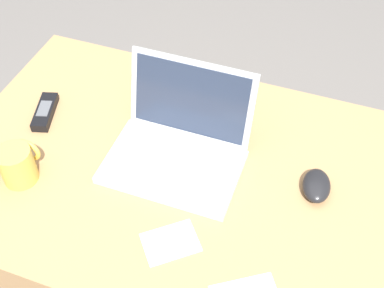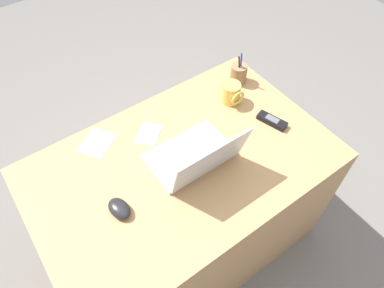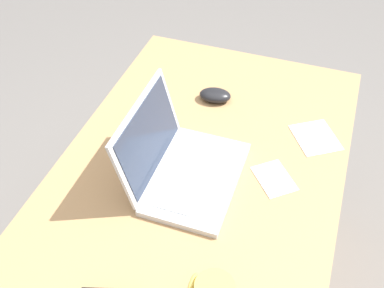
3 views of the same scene
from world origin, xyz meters
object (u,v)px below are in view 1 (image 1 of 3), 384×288
Objects in this scene: computer_mouse at (316,186)px; coffee_mug_white at (18,164)px; laptop at (179,144)px; cordless_phone at (45,112)px.

computer_mouse is 1.05× the size of coffee_mug_white.
laptop reaches higher than computer_mouse.
coffee_mug_white is at bearing -150.27° from laptop.
laptop is at bearing 29.73° from coffee_mug_white.
cordless_phone is at bearing 106.04° from coffee_mug_white.
computer_mouse is (0.35, 0.01, -0.03)m from laptop.
computer_mouse is at bearing -0.41° from cordless_phone.
laptop is 0.40m from cordless_phone.
computer_mouse is at bearing 1.77° from laptop.
computer_mouse is 0.75m from cordless_phone.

